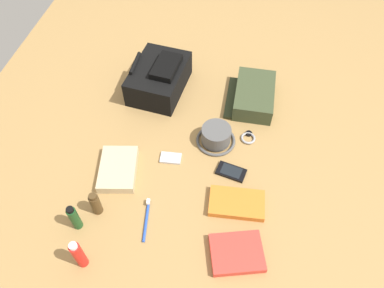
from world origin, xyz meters
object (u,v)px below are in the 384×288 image
Objects in this scene: paperback_novel at (237,253)px; folded_towel at (118,169)px; cell_phone at (231,172)px; wristwatch at (248,138)px; media_player at (171,158)px; toothbrush at (147,217)px; sunscreen_spray at (79,255)px; backpack at (159,78)px; toiletry_pouch at (253,95)px; cologne_bottle at (96,204)px; bucket_hat at (216,136)px; shampoo_bottle at (74,218)px; travel_guidebook at (237,203)px.

paperback_novel is 1.05× the size of folded_towel.
cell_phone reaches higher than wristwatch.
toothbrush is (-0.27, 0.03, 0.00)m from media_player.
sunscreen_spray is 0.51m from media_player.
backpack reaches higher than sunscreen_spray.
toothbrush reaches higher than wristwatch.
paperback_novel is at bearing -137.96° from media_player.
toiletry_pouch reaches higher than toothbrush.
cologne_bottle is 0.67m from wristwatch.
bucket_hat is at bearing -42.87° from cologne_bottle.
shampoo_bottle reaches higher than media_player.
folded_towel is at bearing 118.71° from wristwatch.
folded_towel is (-0.10, 0.19, 0.01)m from media_player.
travel_guidebook is 1.28× the size of toothbrush.
sunscreen_spray reaches higher than bucket_hat.
bucket_hat is 1.49× the size of cologne_bottle.
shampoo_bottle is at bearing 164.18° from folded_towel.
wristwatch is (0.32, -0.01, -0.01)m from travel_guidebook.
backpack is 2.57× the size of shampoo_bottle.
shampoo_bottle is 0.25m from toothbrush.
travel_guidebook is at bearing -69.57° from toothbrush.
folded_towel is at bearing 122.45° from bucket_hat.
cologne_bottle reaches higher than toiletry_pouch.
backpack is 0.67m from toothbrush.
sunscreen_spray is 0.63m from cell_phone.
cologne_bottle is 0.53× the size of paperback_novel.
media_player is at bearing 119.24° from wristwatch.
sunscreen_spray reaches higher than paperback_novel.
toothbrush is at bearing 154.14° from toiletry_pouch.
cologne_bottle is at bearing 137.13° from bucket_hat.
cologne_bottle reaches higher than wristwatch.
toiletry_pouch is 2.12× the size of shampoo_bottle.
bucket_hat is 2.32× the size of wristwatch.
backpack is at bearing -9.16° from shampoo_bottle.
cell_phone is at bearing 15.51° from travel_guidebook.
backpack is 0.49m from wristwatch.
cell_phone is (0.45, -0.44, -0.07)m from sunscreen_spray.
shampoo_bottle is 0.58m from travel_guidebook.
shampoo_bottle is 0.44m from media_player.
toiletry_pouch is 0.91m from shampoo_bottle.
shampoo_bottle is at bearing 144.85° from cologne_bottle.
cell_phone is (0.14, 0.04, -0.01)m from travel_guidebook.
wristwatch is 0.54m from toothbrush.
backpack reaches higher than cologne_bottle.
shampoo_bottle reaches higher than travel_guidebook.
toothbrush is (-0.44, 0.32, 0.00)m from wristwatch.
backpack is at bearing 38.38° from travel_guidebook.
backpack is at bearing -5.91° from cologne_bottle.
backpack is at bearing -3.37° from sunscreen_spray.
folded_towel reaches higher than paperback_novel.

